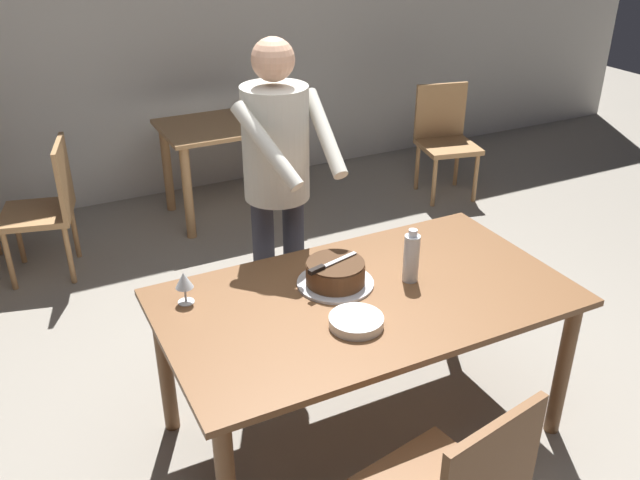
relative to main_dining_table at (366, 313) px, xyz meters
The scene contains 12 objects.
ground_plane 0.65m from the main_dining_table, ahead, with size 14.00×14.00×0.00m, color gray.
back_wall 3.37m from the main_dining_table, 90.00° to the left, with size 10.00×0.12×2.70m, color silver.
main_dining_table is the anchor object (origin of this frame).
cake_on_platter 0.21m from the main_dining_table, 119.52° to the left, with size 0.34×0.34×0.11m.
cake_knife 0.28m from the main_dining_table, 141.20° to the left, with size 0.27×0.09×0.02m.
plate_stack 0.26m from the main_dining_table, 129.97° to the right, with size 0.22×0.22×0.04m.
wine_glass_near 0.79m from the main_dining_table, 157.73° to the left, with size 0.08×0.08×0.14m.
water_bottle 0.32m from the main_dining_table, ahead, with size 0.07×0.07×0.25m.
person_cutting_cake 0.83m from the main_dining_table, 97.95° to the left, with size 0.46×0.57×1.72m.
background_table 2.61m from the main_dining_table, 83.36° to the left, with size 1.00×0.70×0.74m.
background_chair_1 2.48m from the main_dining_table, 115.65° to the left, with size 0.53×0.53×0.90m.
background_chair_2 2.99m from the main_dining_table, 47.09° to the left, with size 0.52×0.52×0.90m.
Camera 1 is at (-1.29, -2.11, 2.29)m, focal length 37.91 mm.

